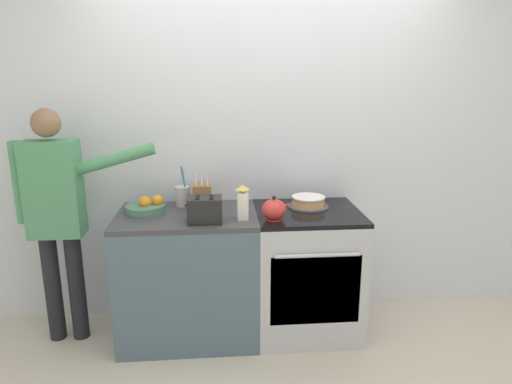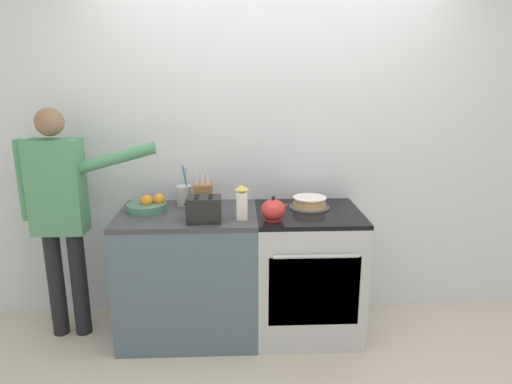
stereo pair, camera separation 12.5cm
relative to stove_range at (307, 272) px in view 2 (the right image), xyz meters
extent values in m
plane|color=beige|center=(-0.24, -0.32, -0.45)|extent=(16.00, 16.00, 0.00)
cube|color=silver|center=(-0.24, 0.35, 0.85)|extent=(8.00, 0.04, 2.60)
cube|color=#4C6070|center=(-0.83, 0.00, -0.02)|extent=(0.94, 0.65, 0.86)
cube|color=#3D3D42|center=(-0.83, 0.00, 0.43)|extent=(0.94, 0.65, 0.03)
cube|color=#B7BABF|center=(0.00, 0.00, -0.02)|extent=(0.72, 0.65, 0.87)
cube|color=black|center=(0.00, -0.32, 0.01)|extent=(0.59, 0.01, 0.48)
cylinder|color=#B7BABF|center=(0.00, -0.34, 0.26)|extent=(0.54, 0.02, 0.02)
cube|color=black|center=(0.00, 0.00, 0.43)|extent=(0.72, 0.65, 0.03)
cylinder|color=#4C4C51|center=(0.02, 0.09, 0.45)|extent=(0.29, 0.29, 0.01)
cylinder|color=tan|center=(0.02, 0.09, 0.47)|extent=(0.23, 0.23, 0.03)
cylinder|color=tan|center=(0.02, 0.09, 0.50)|extent=(0.22, 0.22, 0.03)
cylinder|color=white|center=(0.02, 0.09, 0.52)|extent=(0.23, 0.23, 0.01)
cylinder|color=red|center=(-0.26, -0.17, 0.45)|extent=(0.11, 0.11, 0.01)
ellipsoid|color=red|center=(-0.26, -0.17, 0.51)|extent=(0.16, 0.16, 0.13)
cone|color=red|center=(-0.18, -0.17, 0.54)|extent=(0.08, 0.03, 0.07)
sphere|color=black|center=(-0.26, -0.17, 0.59)|extent=(0.02, 0.02, 0.02)
cube|color=olive|center=(-0.72, 0.10, 0.54)|extent=(0.12, 0.17, 0.18)
cylinder|color=#B2B2B7|center=(-0.76, 0.06, 0.68)|extent=(0.01, 0.04, 0.10)
cylinder|color=#B2B2B7|center=(-0.72, 0.06, 0.67)|extent=(0.01, 0.04, 0.08)
cylinder|color=#B2B2B7|center=(-0.69, 0.06, 0.66)|extent=(0.01, 0.03, 0.07)
cylinder|color=#B2B2B7|center=(-0.76, 0.10, 0.66)|extent=(0.01, 0.03, 0.06)
cylinder|color=#B7BABF|center=(-0.87, 0.20, 0.52)|extent=(0.11, 0.11, 0.14)
cylinder|color=teal|center=(-0.85, 0.19, 0.62)|extent=(0.04, 0.05, 0.24)
cylinder|color=#B7BABF|center=(-0.85, 0.19, 0.61)|extent=(0.02, 0.03, 0.23)
cylinder|color=#4C7F66|center=(-1.11, 0.07, 0.47)|extent=(0.27, 0.27, 0.05)
sphere|color=orange|center=(-1.11, 0.06, 0.52)|extent=(0.08, 0.08, 0.08)
sphere|color=orange|center=(-1.03, 0.10, 0.52)|extent=(0.08, 0.08, 0.08)
cube|color=black|center=(-0.70, -0.18, 0.53)|extent=(0.22, 0.16, 0.16)
cube|color=black|center=(-0.74, -0.18, 0.61)|extent=(0.03, 0.11, 0.00)
cube|color=black|center=(-0.66, -0.18, 0.61)|extent=(0.03, 0.11, 0.00)
cube|color=black|center=(-0.82, -0.18, 0.56)|extent=(0.02, 0.02, 0.01)
cube|color=white|center=(-0.46, -0.14, 0.54)|extent=(0.07, 0.07, 0.18)
pyramid|color=#E0BC4C|center=(-0.46, -0.14, 0.66)|extent=(0.07, 0.07, 0.03)
cylinder|color=black|center=(-1.76, 0.01, -0.06)|extent=(0.11, 0.11, 0.77)
cylinder|color=black|center=(-1.60, 0.01, -0.06)|extent=(0.11, 0.11, 0.77)
cube|color=#4C8E60|center=(-1.68, 0.01, 0.64)|extent=(0.34, 0.20, 0.63)
cylinder|color=#4C8E60|center=(-1.89, 0.01, 0.68)|extent=(0.08, 0.08, 0.54)
cylinder|color=#4C8E60|center=(-1.28, 0.01, 0.83)|extent=(0.54, 0.08, 0.22)
sphere|color=#846047|center=(-1.68, 0.01, 1.06)|extent=(0.18, 0.18, 0.18)
camera|label=1|loc=(-0.61, -2.96, 1.37)|focal=32.00mm
camera|label=2|loc=(-0.49, -2.97, 1.37)|focal=32.00mm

